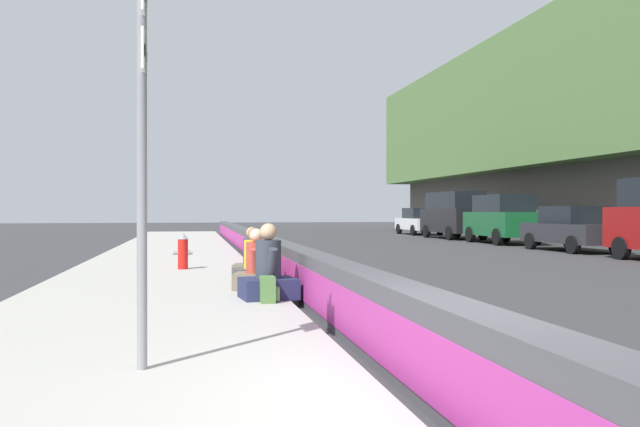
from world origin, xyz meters
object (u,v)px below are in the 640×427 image
Objects in this scene: seated_person_rear at (254,266)px; parked_car_far at (454,214)px; fire_hydrant at (183,250)px; seated_person_middle at (256,270)px; route_sign_post at (142,135)px; seated_person_far at (252,262)px; seated_person_foreground at (268,275)px; parked_car_midline at (502,218)px; parked_car_farther at (419,221)px; backpack at (268,290)px; parked_car_fourth at (572,229)px.

parked_car_far is (21.02, -12.93, 0.88)m from seated_person_rear.
seated_person_middle is at bearing -162.63° from fire_hydrant.
seated_person_far is at bearing -12.16° from route_sign_post.
route_sign_post is 4.09× the size of fire_hydrant.
route_sign_post reaches higher than seated_person_far.
parked_car_midline is (17.73, -12.99, 0.67)m from seated_person_foreground.
parked_car_far is at bearing 178.28° from parked_car_farther.
parked_car_far is 1.14× the size of parked_car_farther.
parked_car_far is (19.92, -12.87, 0.88)m from seated_person_far.
seated_person_foreground is 0.27× the size of parked_car_farther.
seated_person_middle is 2.02m from seated_person_far.
seated_person_foreground reaches higher than seated_person_rear.
seated_person_far is at bearing -0.52° from seated_person_foreground.
parked_car_midline is (15.55, -13.03, 0.71)m from seated_person_rear.
seated_person_far is 29.11m from parked_car_farther.
seated_person_rear is (0.92, -0.03, -0.00)m from seated_person_middle.
backpack is at bearing -179.56° from seated_person_middle.
parked_car_farther is at bearing -0.43° from parked_car_midline.
parked_car_far reaches higher than seated_person_middle.
backpack is (-1.73, -0.01, -0.14)m from seated_person_middle.
seated_person_foreground reaches higher than backpack.
route_sign_post is 5.00m from seated_person_foreground.
parked_car_midline is at bearing -33.44° from route_sign_post.
backpack is (-0.47, 0.06, -0.18)m from seated_person_foreground.
fire_hydrant is 6.20m from backpack.
backpack is at bearing 133.74° from parked_car_fourth.
seated_person_rear is 24.69m from parked_car_far.
seated_person_foreground is (4.41, -1.63, -1.70)m from route_sign_post.
parked_car_midline is 5.47m from parked_car_far.
parked_car_fourth is (11.96, -12.93, 0.35)m from seated_person_foreground.
fire_hydrant is 27.80m from parked_car_farther.
seated_person_foreground is 1.13× the size of seated_person_far.
fire_hydrant is 0.19× the size of parked_car_fourth.
seated_person_far is (1.10, -0.07, -0.01)m from seated_person_rear.
parked_car_fourth is 11.25m from parked_car_far.
parked_car_fourth is (8.68, -12.90, 0.39)m from seated_person_far.
route_sign_post is 3.40× the size of seated_person_far.
seated_person_far is at bearing -2.81° from seated_person_middle.
fire_hydrant is at bearing 22.14° from seated_person_rear.
parked_car_farther is (23.71, -14.50, 0.27)m from fire_hydrant.
backpack is (-3.75, 0.09, -0.14)m from seated_person_far.
route_sign_post is 8.05m from seated_person_far.
parked_car_fourth reaches higher than seated_person_far.
parked_car_far is at bearing -30.59° from seated_person_middle.
route_sign_post is at bearing 152.25° from parked_car_far.
seated_person_rear is 20.30m from parked_car_midline.
parked_car_far reaches higher than parked_car_fourth.
seated_person_rear reaches higher than fire_hydrant.
parked_car_far is at bearing -27.75° from route_sign_post.
parked_car_fourth and parked_car_farther have the same top height.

